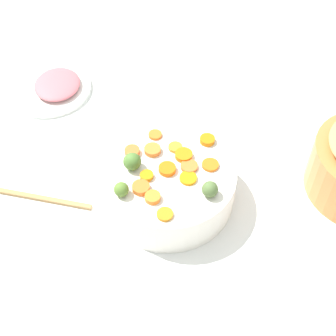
{
  "coord_description": "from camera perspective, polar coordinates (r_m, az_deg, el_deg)",
  "views": [
    {
      "loc": [
        0.47,
        0.46,
        0.88
      ],
      "look_at": [
        -0.01,
        0.01,
        0.12
      ],
      "focal_mm": 52.05,
      "sensor_mm": 36.0,
      "label": 1
    }
  ],
  "objects": [
    {
      "name": "ham_plate",
      "position": [
        1.37,
        -13.7,
        8.98
      ],
      "size": [
        0.22,
        0.22,
        0.01
      ],
      "primitive_type": "cylinder",
      "color": "white",
      "rests_on": "tabletop"
    },
    {
      "name": "carrot_slice_6",
      "position": [
        1.04,
        1.85,
        1.52
      ],
      "size": [
        0.04,
        0.04,
        0.01
      ],
      "primitive_type": "cylinder",
      "rotation": [
        0.0,
        0.0,
        4.75
      ],
      "color": "orange",
      "rests_on": "serving_bowl_carrots"
    },
    {
      "name": "carrot_slice_1",
      "position": [
        1.02,
        4.98,
        0.37
      ],
      "size": [
        0.05,
        0.05,
        0.01
      ],
      "primitive_type": "cylinder",
      "rotation": [
        0.0,
        0.0,
        3.49
      ],
      "color": "orange",
      "rests_on": "serving_bowl_carrots"
    },
    {
      "name": "serving_bowl_carrots",
      "position": [
        1.05,
        0.0,
        -1.95
      ],
      "size": [
        0.29,
        0.29,
        0.09
      ],
      "primitive_type": "cylinder",
      "color": "white",
      "rests_on": "tabletop"
    },
    {
      "name": "brussels_sprout_1",
      "position": [
        0.97,
        4.94,
        -2.49
      ],
      "size": [
        0.03,
        0.03,
        0.03
      ],
      "primitive_type": "sphere",
      "color": "#526D39",
      "rests_on": "serving_bowl_carrots"
    },
    {
      "name": "carrot_slice_10",
      "position": [
        1.01,
        -0.09,
        -0.12
      ],
      "size": [
        0.05,
        0.05,
        0.01
      ],
      "primitive_type": "cylinder",
      "rotation": [
        0.0,
        0.0,
        2.57
      ],
      "color": "orange",
      "rests_on": "serving_bowl_carrots"
    },
    {
      "name": "carrot_slice_5",
      "position": [
        1.04,
        -4.22,
        1.96
      ],
      "size": [
        0.04,
        0.04,
        0.01
      ],
      "primitive_type": "cylinder",
      "rotation": [
        0.0,
        0.0,
        1.69
      ],
      "color": "orange",
      "rests_on": "serving_bowl_carrots"
    },
    {
      "name": "carrot_slice_12",
      "position": [
        0.94,
        -0.36,
        -5.45
      ],
      "size": [
        0.05,
        0.05,
        0.01
      ],
      "primitive_type": "cylinder",
      "rotation": [
        0.0,
        0.0,
        5.39
      ],
      "color": "orange",
      "rests_on": "serving_bowl_carrots"
    },
    {
      "name": "carrot_slice_0",
      "position": [
        0.98,
        -3.18,
        -2.31
      ],
      "size": [
        0.05,
        0.05,
        0.01
      ],
      "primitive_type": "cylinder",
      "rotation": [
        0.0,
        0.0,
        2.27
      ],
      "color": "orange",
      "rests_on": "serving_bowl_carrots"
    },
    {
      "name": "ham_slice_main",
      "position": [
        1.35,
        -12.85,
        9.54
      ],
      "size": [
        0.18,
        0.18,
        0.02
      ],
      "primitive_type": "ellipsoid",
      "rotation": [
        0.0,
        0.0,
        3.96
      ],
      "color": "#CD666F",
      "rests_on": "ham_plate"
    },
    {
      "name": "carrot_slice_4",
      "position": [
        1.05,
        0.87,
        2.45
      ],
      "size": [
        0.04,
        0.04,
        0.01
      ],
      "primitive_type": "cylinder",
      "rotation": [
        0.0,
        0.0,
        2.77
      ],
      "color": "orange",
      "rests_on": "serving_bowl_carrots"
    },
    {
      "name": "carrot_slice_2",
      "position": [
        1.05,
        -1.83,
        2.13
      ],
      "size": [
        0.05,
        0.05,
        0.01
      ],
      "primitive_type": "cylinder",
      "rotation": [
        0.0,
        0.0,
        5.95
      ],
      "color": "orange",
      "rests_on": "serving_bowl_carrots"
    },
    {
      "name": "brussels_sprout_2",
      "position": [
        0.97,
        -5.49,
        -2.51
      ],
      "size": [
        0.03,
        0.03,
        0.03
      ],
      "primitive_type": "sphere",
      "color": "#577A2E",
      "rests_on": "serving_bowl_carrots"
    },
    {
      "name": "brussels_sprout_0",
      "position": [
        1.01,
        -4.21,
        0.78
      ],
      "size": [
        0.04,
        0.04,
        0.04
      ],
      "primitive_type": "sphere",
      "color": "#4D7631",
      "rests_on": "serving_bowl_carrots"
    },
    {
      "name": "tabletop",
      "position": [
        1.09,
        -0.87,
        -3.61
      ],
      "size": [
        2.4,
        2.4,
        0.02
      ],
      "primitive_type": "cube",
      "color": "silver",
      "rests_on": "ground"
    },
    {
      "name": "carrot_slice_7",
      "position": [
        1.07,
        4.63,
        3.3
      ],
      "size": [
        0.05,
        0.05,
        0.01
      ],
      "primitive_type": "cylinder",
      "rotation": [
        0.0,
        0.0,
        5.45
      ],
      "color": "orange",
      "rests_on": "serving_bowl_carrots"
    },
    {
      "name": "carrot_slice_9",
      "position": [
        1.08,
        -1.52,
        3.91
      ],
      "size": [
        0.04,
        0.04,
        0.01
      ],
      "primitive_type": "cylinder",
      "rotation": [
        0.0,
        0.0,
        3.86
      ],
      "color": "orange",
      "rests_on": "serving_bowl_carrots"
    },
    {
      "name": "carrot_slice_8",
      "position": [
        0.96,
        -1.81,
        -3.45
      ],
      "size": [
        0.03,
        0.03,
        0.01
      ],
      "primitive_type": "cylinder",
      "rotation": [
        0.0,
        0.0,
        3.15
      ],
      "color": "orange",
      "rests_on": "serving_bowl_carrots"
    },
    {
      "name": "carrot_slice_13",
      "position": [
        1.0,
        -2.51,
        -0.91
      ],
      "size": [
        0.04,
        0.04,
        0.01
      ],
      "primitive_type": "cylinder",
      "rotation": [
        0.0,
        0.0,
        5.4
      ],
      "color": "orange",
      "rests_on": "serving_bowl_carrots"
    },
    {
      "name": "carrot_slice_3",
      "position": [
        1.02,
        2.5,
        0.19
      ],
      "size": [
        0.04,
        0.04,
        0.01
      ],
      "primitive_type": "cylinder",
      "rotation": [
        0.0,
        0.0,
        3.23
      ],
      "color": "orange",
      "rests_on": "serving_bowl_carrots"
    },
    {
      "name": "carrot_slice_11",
      "position": [
        1.0,
        2.38,
        -1.2
      ],
      "size": [
        0.04,
        0.04,
        0.01
      ],
      "primitive_type": "cylinder",
      "rotation": [
        0.0,
        0.0,
        2.98
      ],
      "color": "orange",
      "rests_on": "serving_bowl_carrots"
    }
  ]
}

